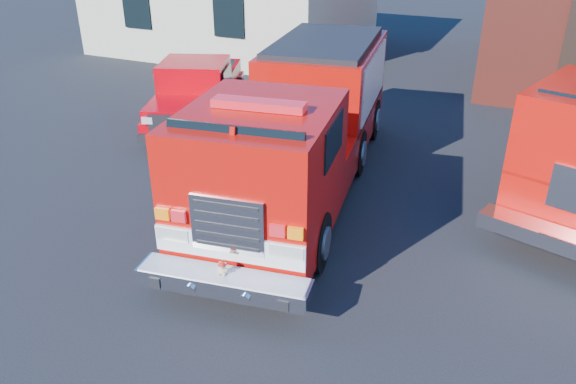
% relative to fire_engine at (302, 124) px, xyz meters
% --- Properties ---
extents(ground, '(100.00, 100.00, 0.00)m').
position_rel_fire_engine_xyz_m(ground, '(0.96, -1.54, -1.42)').
color(ground, black).
rests_on(ground, ground).
extents(fire_engine, '(3.82, 9.16, 2.74)m').
position_rel_fire_engine_xyz_m(fire_engine, '(0.00, 0.00, 0.00)').
color(fire_engine, black).
rests_on(fire_engine, ground).
extents(pickup_truck, '(3.66, 5.61, 1.73)m').
position_rel_fire_engine_xyz_m(pickup_truck, '(-4.34, 2.69, -0.60)').
color(pickup_truck, black).
rests_on(pickup_truck, ground).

